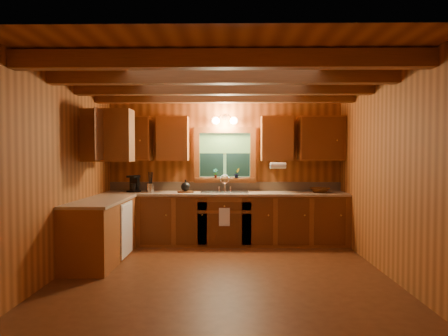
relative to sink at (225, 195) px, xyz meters
name	(u,v)px	position (x,y,z in m)	size (l,w,h in m)	color
room	(223,174)	(0.00, -1.60, 0.44)	(4.20, 4.20, 4.20)	#522A13
ceiling_beams	(223,83)	(0.00, -1.60, 1.63)	(4.20, 2.54, 0.18)	brown
base_cabinets	(195,222)	(-0.49, -0.32, -0.43)	(4.20, 2.22, 0.86)	brown
countertop	(196,195)	(-0.48, -0.31, 0.02)	(4.20, 2.24, 0.04)	#9F876D
backsplash	(225,186)	(0.00, 0.28, 0.12)	(4.20, 0.02, 0.16)	#9A8368
dishwasher_panel	(127,229)	(-1.47, -0.92, -0.43)	(0.02, 0.60, 0.80)	white
upper_cabinets	(191,138)	(-0.56, -0.18, 0.98)	(4.19, 1.77, 0.78)	brown
window	(225,156)	(0.00, 0.26, 0.67)	(1.12, 0.08, 1.00)	brown
window_sill	(225,179)	(0.00, 0.22, 0.26)	(1.06, 0.14, 0.04)	brown
wall_sconce	(225,120)	(0.00, 0.14, 1.31)	(0.45, 0.21, 0.17)	black
paper_towel_roll	(278,165)	(0.92, -0.07, 0.51)	(0.11, 0.11, 0.27)	white
dish_towel	(224,217)	(0.00, -0.34, -0.34)	(0.18, 0.01, 0.30)	white
sink	(225,195)	(0.00, 0.00, 0.00)	(0.82, 0.48, 0.43)	silver
coffee_maker	(134,184)	(-1.60, 0.05, 0.19)	(0.16, 0.21, 0.29)	black
utensil_crock	(150,187)	(-1.29, -0.05, 0.13)	(0.13, 0.13, 0.36)	silver
cutting_board	(185,192)	(-0.68, -0.07, 0.06)	(0.25, 0.18, 0.02)	#572B12
teakettle	(185,187)	(-0.68, -0.07, 0.15)	(0.16, 0.16, 0.20)	black
wicker_basket	(320,190)	(1.64, -0.05, 0.09)	(0.35, 0.35, 0.08)	#48230C
potted_plant_left	(215,173)	(-0.17, 0.20, 0.37)	(0.09, 0.06, 0.17)	#572B12
potted_plant_right	(237,173)	(0.22, 0.19, 0.37)	(0.10, 0.08, 0.18)	#572B12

